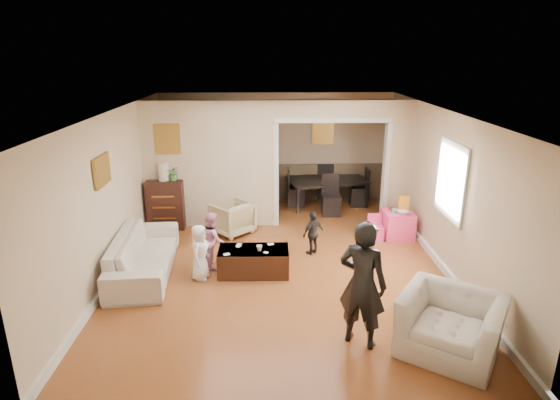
{
  "coord_description": "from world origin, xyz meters",
  "views": [
    {
      "loc": [
        -0.2,
        -7.39,
        3.52
      ],
      "look_at": [
        0.0,
        0.2,
        1.05
      ],
      "focal_mm": 29.48,
      "sensor_mm": 36.0,
      "label": 1
    }
  ],
  "objects_px": {
    "sofa": "(144,254)",
    "coffee_table": "(254,261)",
    "play_table": "(397,225)",
    "child_kneel_b": "(212,240)",
    "table_lamp": "(164,172)",
    "coffee_cup": "(259,248)",
    "dresser": "(166,204)",
    "adult_person": "(362,284)",
    "child_toddler": "(313,233)",
    "dining_table": "(327,192)",
    "child_kneel_a": "(200,252)",
    "armchair_front": "(450,325)",
    "cyan_cup": "(394,211)",
    "armchair_back": "(232,218)"
  },
  "relations": [
    {
      "from": "coffee_cup",
      "to": "child_kneel_a",
      "type": "height_order",
      "value": "child_kneel_a"
    },
    {
      "from": "child_toddler",
      "to": "armchair_back",
      "type": "bearing_deg",
      "value": -72.92
    },
    {
      "from": "sofa",
      "to": "coffee_table",
      "type": "distance_m",
      "value": 1.82
    },
    {
      "from": "adult_person",
      "to": "child_toddler",
      "type": "bearing_deg",
      "value": -52.27
    },
    {
      "from": "armchair_front",
      "to": "table_lamp",
      "type": "distance_m",
      "value": 6.13
    },
    {
      "from": "adult_person",
      "to": "table_lamp",
      "type": "bearing_deg",
      "value": -20.87
    },
    {
      "from": "table_lamp",
      "to": "play_table",
      "type": "height_order",
      "value": "table_lamp"
    },
    {
      "from": "armchair_back",
      "to": "dresser",
      "type": "xyz_separation_m",
      "value": [
        -1.38,
        0.36,
        0.19
      ]
    },
    {
      "from": "adult_person",
      "to": "coffee_table",
      "type": "bearing_deg",
      "value": -23.84
    },
    {
      "from": "cyan_cup",
      "to": "dining_table",
      "type": "relative_size",
      "value": 0.04
    },
    {
      "from": "adult_person",
      "to": "child_kneel_b",
      "type": "xyz_separation_m",
      "value": [
        -2.09,
        2.24,
        -0.34
      ]
    },
    {
      "from": "sofa",
      "to": "cyan_cup",
      "type": "bearing_deg",
      "value": -78.03
    },
    {
      "from": "child_toddler",
      "to": "coffee_cup",
      "type": "bearing_deg",
      "value": 1.14
    },
    {
      "from": "child_kneel_b",
      "to": "coffee_table",
      "type": "bearing_deg",
      "value": -132.16
    },
    {
      "from": "cyan_cup",
      "to": "child_kneel_b",
      "type": "distance_m",
      "value": 3.56
    },
    {
      "from": "child_kneel_a",
      "to": "child_kneel_b",
      "type": "relative_size",
      "value": 0.95
    },
    {
      "from": "dresser",
      "to": "adult_person",
      "type": "bearing_deg",
      "value": -51.48
    },
    {
      "from": "sofa",
      "to": "child_kneel_a",
      "type": "xyz_separation_m",
      "value": [
        0.96,
        -0.24,
        0.13
      ]
    },
    {
      "from": "play_table",
      "to": "child_kneel_b",
      "type": "bearing_deg",
      "value": -161.52
    },
    {
      "from": "coffee_table",
      "to": "child_toddler",
      "type": "relative_size",
      "value": 1.42
    },
    {
      "from": "play_table",
      "to": "child_kneel_a",
      "type": "xyz_separation_m",
      "value": [
        -3.63,
        -1.61,
        0.19
      ]
    },
    {
      "from": "sofa",
      "to": "coffee_cup",
      "type": "height_order",
      "value": "sofa"
    },
    {
      "from": "child_toddler",
      "to": "adult_person",
      "type": "bearing_deg",
      "value": 58.17
    },
    {
      "from": "sofa",
      "to": "play_table",
      "type": "distance_m",
      "value": 4.79
    },
    {
      "from": "sofa",
      "to": "dining_table",
      "type": "relative_size",
      "value": 1.24
    },
    {
      "from": "coffee_table",
      "to": "cyan_cup",
      "type": "relative_size",
      "value": 14.35
    },
    {
      "from": "table_lamp",
      "to": "child_toddler",
      "type": "relative_size",
      "value": 0.44
    },
    {
      "from": "sofa",
      "to": "table_lamp",
      "type": "height_order",
      "value": "table_lamp"
    },
    {
      "from": "child_kneel_a",
      "to": "child_kneel_b",
      "type": "distance_m",
      "value": 0.47
    },
    {
      "from": "sofa",
      "to": "table_lamp",
      "type": "xyz_separation_m",
      "value": [
        -0.05,
        2.05,
        0.87
      ]
    },
    {
      "from": "dining_table",
      "to": "child_kneel_a",
      "type": "height_order",
      "value": "child_kneel_a"
    },
    {
      "from": "child_kneel_b",
      "to": "dresser",
      "type": "bearing_deg",
      "value": 13.31
    },
    {
      "from": "armchair_back",
      "to": "play_table",
      "type": "relative_size",
      "value": 1.27
    },
    {
      "from": "table_lamp",
      "to": "play_table",
      "type": "bearing_deg",
      "value": -8.27
    },
    {
      "from": "dining_table",
      "to": "child_kneel_b",
      "type": "relative_size",
      "value": 1.9
    },
    {
      "from": "dresser",
      "to": "adult_person",
      "type": "relative_size",
      "value": 0.62
    },
    {
      "from": "play_table",
      "to": "child_kneel_b",
      "type": "xyz_separation_m",
      "value": [
        -3.48,
        -1.16,
        0.21
      ]
    },
    {
      "from": "cyan_cup",
      "to": "adult_person",
      "type": "distance_m",
      "value": 3.6
    },
    {
      "from": "table_lamp",
      "to": "child_kneel_a",
      "type": "bearing_deg",
      "value": -66.18
    },
    {
      "from": "table_lamp",
      "to": "coffee_cup",
      "type": "relative_size",
      "value": 3.74
    },
    {
      "from": "play_table",
      "to": "dresser",
      "type": "bearing_deg",
      "value": 171.73
    },
    {
      "from": "coffee_table",
      "to": "child_kneel_b",
      "type": "xyz_separation_m",
      "value": [
        -0.7,
        0.3,
        0.27
      ]
    },
    {
      "from": "coffee_table",
      "to": "dining_table",
      "type": "relative_size",
      "value": 0.63
    },
    {
      "from": "child_kneel_a",
      "to": "cyan_cup",
      "type": "bearing_deg",
      "value": -55.08
    },
    {
      "from": "sofa",
      "to": "dining_table",
      "type": "distance_m",
      "value": 4.84
    },
    {
      "from": "sofa",
      "to": "armchair_back",
      "type": "height_order",
      "value": "sofa"
    },
    {
      "from": "table_lamp",
      "to": "armchair_front",
      "type": "bearing_deg",
      "value": -44.9
    },
    {
      "from": "sofa",
      "to": "armchair_back",
      "type": "distance_m",
      "value": 2.15
    },
    {
      "from": "dresser",
      "to": "dining_table",
      "type": "bearing_deg",
      "value": 20.91
    },
    {
      "from": "armchair_front",
      "to": "child_kneel_a",
      "type": "xyz_separation_m",
      "value": [
        -3.29,
        2.0,
        0.09
      ]
    }
  ]
}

